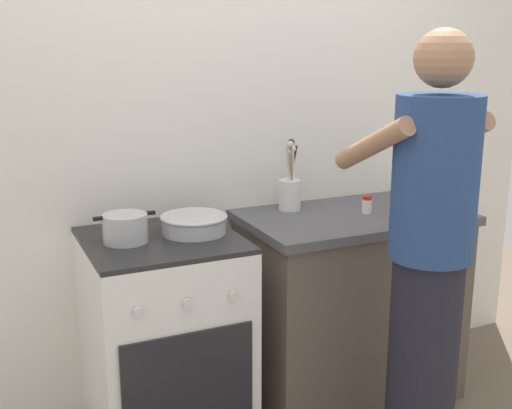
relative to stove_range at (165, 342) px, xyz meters
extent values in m
cube|color=silver|center=(0.55, 0.35, 0.80)|extent=(3.20, 0.10, 2.50)
cube|color=brown|center=(0.90, 0.00, -0.02)|extent=(0.96, 0.56, 0.86)
cube|color=#4C4C51|center=(0.90, 0.00, 0.43)|extent=(1.00, 0.60, 0.04)
cube|color=white|center=(0.00, 0.00, -0.01)|extent=(0.60, 0.60, 0.88)
cube|color=#232326|center=(0.00, 0.00, 0.44)|extent=(0.60, 0.60, 0.02)
cube|color=black|center=(0.00, -0.30, -0.03)|extent=(0.51, 0.01, 0.40)
cylinder|color=silver|center=(-0.18, -0.31, 0.29)|extent=(0.04, 0.01, 0.04)
cylinder|color=silver|center=(0.00, -0.31, 0.29)|extent=(0.04, 0.01, 0.04)
cylinder|color=silver|center=(0.18, -0.31, 0.29)|extent=(0.04, 0.01, 0.04)
cylinder|color=#B2B2B7|center=(-0.14, 0.00, 0.51)|extent=(0.17, 0.17, 0.11)
cube|color=black|center=(-0.24, 0.00, 0.56)|extent=(0.04, 0.02, 0.01)
cube|color=black|center=(-0.04, 0.00, 0.56)|extent=(0.04, 0.02, 0.01)
cylinder|color=#B7B7BC|center=(0.14, 0.01, 0.49)|extent=(0.26, 0.26, 0.07)
torus|color=#B7B7BC|center=(0.14, 0.01, 0.52)|extent=(0.27, 0.27, 0.01)
cylinder|color=silver|center=(0.67, 0.18, 0.52)|extent=(0.10, 0.10, 0.14)
cylinder|color=black|center=(0.67, 0.18, 0.61)|extent=(0.04, 0.06, 0.29)
sphere|color=black|center=(0.67, 0.18, 0.76)|extent=(0.03, 0.03, 0.03)
cylinder|color=#9E7547|center=(0.67, 0.17, 0.60)|extent=(0.06, 0.06, 0.26)
sphere|color=#9E7547|center=(0.67, 0.17, 0.74)|extent=(0.03, 0.03, 0.03)
cylinder|color=#B7BABF|center=(0.66, 0.17, 0.60)|extent=(0.04, 0.03, 0.28)
sphere|color=#B7BABF|center=(0.66, 0.17, 0.76)|extent=(0.03, 0.03, 0.03)
cylinder|color=silver|center=(0.68, 0.17, 0.60)|extent=(0.03, 0.03, 0.26)
sphere|color=silver|center=(0.68, 0.17, 0.74)|extent=(0.03, 0.03, 0.03)
cylinder|color=silver|center=(0.95, -0.03, 0.48)|extent=(0.04, 0.04, 0.06)
cylinder|color=red|center=(0.95, -0.03, 0.52)|extent=(0.04, 0.04, 0.02)
cylinder|color=gold|center=(1.13, -0.04, 0.56)|extent=(0.07, 0.07, 0.21)
cylinder|color=gold|center=(1.13, -0.04, 0.68)|extent=(0.03, 0.03, 0.04)
cylinder|color=black|center=(1.13, -0.04, 0.71)|extent=(0.03, 0.03, 0.02)
cylinder|color=black|center=(0.81, -0.63, 0.00)|extent=(0.26, 0.26, 0.90)
cylinder|color=navy|center=(0.81, -0.63, 0.74)|extent=(0.30, 0.30, 0.58)
sphere|color=#A07254|center=(0.81, -0.63, 1.15)|extent=(0.20, 0.20, 0.20)
cylinder|color=#A07254|center=(0.64, -0.49, 0.85)|extent=(0.07, 0.41, 0.24)
cylinder|color=#A07254|center=(0.98, -0.49, 0.85)|extent=(0.07, 0.41, 0.24)
camera|label=1|loc=(-0.67, -2.37, 1.20)|focal=45.28mm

